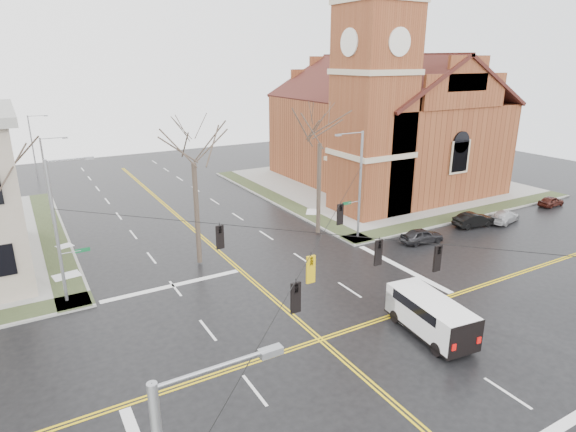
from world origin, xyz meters
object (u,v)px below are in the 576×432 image
cargo_van (428,312)px  parked_car_c (504,216)px  signal_pole_ne (359,182)px  parked_car_a (422,236)px  signal_pole_nw (59,228)px  streetlight_north_b (34,145)px  church (381,115)px  tree_nw_near (193,156)px  parked_car_b (474,220)px  parked_car_d (551,201)px  streetlight_north_a (48,178)px  tree_ne (320,137)px

cargo_van → parked_car_c: bearing=33.3°
signal_pole_ne → parked_car_a: bearing=-41.0°
signal_pole_ne → signal_pole_nw: 22.64m
signal_pole_nw → streetlight_north_b: size_ratio=1.12×
signal_pole_nw → cargo_van: signal_pole_nw is taller
streetlight_north_b → parked_car_c: 54.43m
church → signal_pole_ne: church is taller
streetlight_north_b → parked_car_c: size_ratio=2.03×
cargo_van → tree_nw_near: tree_nw_near is taller
church → signal_pole_nw: church is taller
signal_pole_ne → parked_car_b: bearing=-14.8°
tree_nw_near → parked_car_b: bearing=-10.4°
signal_pole_ne → signal_pole_nw: same height
parked_car_d → church: bearing=30.5°
church → parked_car_c: (1.22, -16.84, -7.86)m
signal_pole_nw → streetlight_north_a: 16.52m
parked_car_b → parked_car_d: (12.23, 0.35, -0.11)m
tree_nw_near → church: bearing=23.5°
cargo_van → parked_car_d: bearing=27.6°
cargo_van → tree_ne: (3.47, 16.30, 7.24)m
parked_car_c → tree_ne: 19.65m
signal_pole_nw → parked_car_c: (37.31, -3.56, -4.38)m
cargo_van → streetlight_north_a: bearing=124.8°
streetlight_north_b → parked_car_b: 51.69m
parked_car_b → parked_car_d: parked_car_b is taller
tree_nw_near → signal_pole_nw: bearing=-170.4°
church → streetlight_north_a: bearing=174.8°
signal_pole_nw → tree_ne: bearing=6.9°
parked_car_b → tree_nw_near: (-24.66, 4.51, 7.54)m
signal_pole_ne → tree_ne: 4.88m
church → tree_ne: size_ratio=2.34×
cargo_van → parked_car_b: 20.12m
parked_car_a → streetlight_north_a: bearing=61.2°
cargo_van → parked_car_a: 14.23m
signal_pole_ne → parked_car_b: 12.35m
streetlight_north_b → parked_car_c: streetlight_north_b is taller
cargo_van → tree_ne: bearing=84.6°
parked_car_a → tree_ne: size_ratio=0.31×
signal_pole_ne → streetlight_north_a: size_ratio=1.12×
tree_nw_near → streetlight_north_b: bearing=103.7°
church → streetlight_north_a: (-35.42, 3.22, -3.97)m
parked_car_b → streetlight_north_a: bearing=68.3°
streetlight_north_a → tree_ne: (19.70, -14.02, 4.02)m
church → parked_car_a: bearing=-119.0°
streetlight_north_b → parked_car_c: bearing=-47.6°
church → streetlight_north_b: bearing=146.8°
parked_car_d → tree_nw_near: bearing=81.9°
signal_pole_ne → parked_car_a: size_ratio=2.47×
cargo_van → parked_car_d: cargo_van is taller
church → parked_car_c: 18.63m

